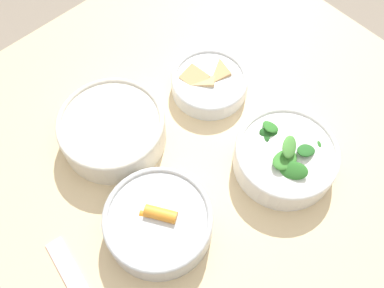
# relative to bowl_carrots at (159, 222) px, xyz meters

# --- Properties ---
(ground_plane) EXTENTS (10.00, 10.00, 0.00)m
(ground_plane) POSITION_rel_bowl_carrots_xyz_m (0.02, -0.19, -0.80)
(ground_plane) COLOR gray
(dining_table) EXTENTS (1.00, 0.87, 0.76)m
(dining_table) POSITION_rel_bowl_carrots_xyz_m (0.02, -0.19, -0.16)
(dining_table) COLOR beige
(dining_table) RESTS_ON ground_plane
(bowl_carrots) EXTENTS (0.18, 0.18, 0.07)m
(bowl_carrots) POSITION_rel_bowl_carrots_xyz_m (0.00, 0.00, 0.00)
(bowl_carrots) COLOR silver
(bowl_carrots) RESTS_ON dining_table
(bowl_greens) EXTENTS (0.18, 0.18, 0.08)m
(bowl_greens) POSITION_rel_bowl_carrots_xyz_m (-0.06, -0.24, -0.00)
(bowl_greens) COLOR white
(bowl_greens) RESTS_ON dining_table
(bowl_beans_hotdog) EXTENTS (0.19, 0.19, 0.06)m
(bowl_beans_hotdog) POSITION_rel_bowl_carrots_xyz_m (0.19, -0.05, -0.00)
(bowl_beans_hotdog) COLOR silver
(bowl_beans_hotdog) RESTS_ON dining_table
(bowl_cookies) EXTENTS (0.15, 0.15, 0.04)m
(bowl_cookies) POSITION_rel_bowl_carrots_xyz_m (0.15, -0.26, -0.01)
(bowl_cookies) COLOR silver
(bowl_cookies) RESTS_ON dining_table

